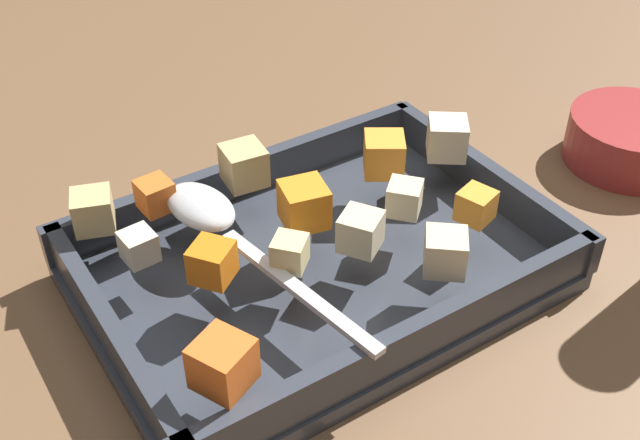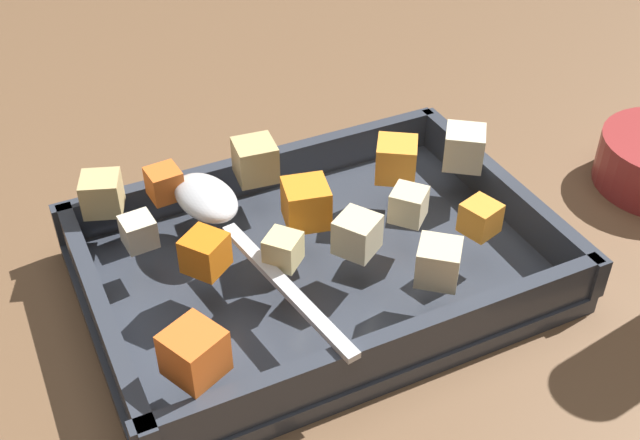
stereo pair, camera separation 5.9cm
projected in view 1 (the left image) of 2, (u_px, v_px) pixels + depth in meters
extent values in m
plane|color=brown|center=(317.00, 282.00, 0.62)|extent=(4.00, 4.00, 0.00)
cube|color=#333842|center=(320.00, 271.00, 0.62)|extent=(0.35, 0.24, 0.01)
cube|color=#333842|center=(247.00, 175.00, 0.68)|extent=(0.35, 0.01, 0.03)
cube|color=#333842|center=(414.00, 341.00, 0.53)|extent=(0.35, 0.01, 0.03)
cube|color=#333842|center=(484.00, 178.00, 0.68)|extent=(0.01, 0.24, 0.03)
cube|color=#333842|center=(112.00, 335.00, 0.54)|extent=(0.01, 0.24, 0.03)
cube|color=orange|center=(155.00, 195.00, 0.61)|extent=(0.03, 0.03, 0.02)
cube|color=orange|center=(304.00, 205.00, 0.59)|extent=(0.04, 0.04, 0.03)
cube|color=orange|center=(476.00, 206.00, 0.60)|extent=(0.03, 0.03, 0.02)
cube|color=orange|center=(212.00, 262.00, 0.55)|extent=(0.04, 0.04, 0.03)
cube|color=orange|center=(384.00, 155.00, 0.65)|extent=(0.04, 0.04, 0.03)
cube|color=orange|center=(223.00, 364.00, 0.47)|extent=(0.04, 0.04, 0.03)
cube|color=#E0CC89|center=(290.00, 252.00, 0.56)|extent=(0.03, 0.03, 0.02)
cube|color=beige|center=(361.00, 231.00, 0.57)|extent=(0.04, 0.04, 0.03)
cube|color=beige|center=(447.00, 138.00, 0.67)|extent=(0.04, 0.04, 0.03)
cube|color=beige|center=(404.00, 198.00, 0.61)|extent=(0.04, 0.04, 0.03)
cube|color=beige|center=(445.00, 252.00, 0.55)|extent=(0.04, 0.04, 0.03)
cube|color=tan|center=(244.00, 165.00, 0.64)|extent=(0.04, 0.04, 0.03)
cube|color=tan|center=(93.00, 211.00, 0.59)|extent=(0.04, 0.04, 0.03)
cube|color=beige|center=(139.00, 246.00, 0.56)|extent=(0.02, 0.02, 0.02)
ellipsoid|color=silver|center=(200.00, 206.00, 0.60)|extent=(0.05, 0.07, 0.02)
cube|color=silver|center=(298.00, 289.00, 0.54)|extent=(0.03, 0.16, 0.01)
cylinder|color=maroon|center=(631.00, 139.00, 0.74)|extent=(0.12, 0.12, 0.05)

